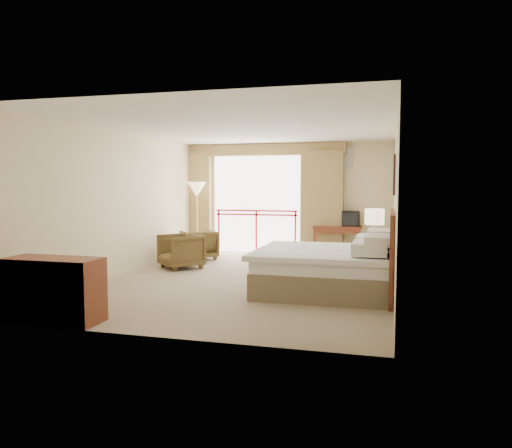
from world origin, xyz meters
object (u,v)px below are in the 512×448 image
(dresser, at_px, (53,290))
(wastebasket, at_px, (318,254))
(bed, at_px, (329,268))
(armchair_near, at_px, (181,268))
(side_table, at_px, (186,247))
(floor_lamp, at_px, (197,192))
(nightstand, at_px, (374,262))
(armchair_far, at_px, (199,259))
(tv, at_px, (351,219))
(table_lamp, at_px, (375,217))
(desk, at_px, (338,232))

(dresser, bearing_deg, wastebasket, 68.71)
(bed, relative_size, armchair_near, 2.76)
(bed, height_order, side_table, bed)
(bed, xyz_separation_m, floor_lamp, (-3.63, 3.45, 1.14))
(nightstand, height_order, armchair_far, nightstand)
(tv, distance_m, armchair_near, 4.16)
(side_table, xyz_separation_m, dresser, (0.19, -4.59, 0.03))
(armchair_far, height_order, armchair_near, armchair_near)
(table_lamp, relative_size, side_table, 1.12)
(side_table, bearing_deg, floor_lamp, 103.05)
(armchair_far, xyz_separation_m, side_table, (-0.02, -0.71, 0.37))
(tv, xyz_separation_m, side_table, (-3.32, -1.97, -0.53))
(nightstand, xyz_separation_m, side_table, (-3.94, 0.75, 0.05))
(wastebasket, xyz_separation_m, armchair_far, (-2.65, -0.47, -0.15))
(bed, height_order, floor_lamp, floor_lamp)
(armchair_far, bearing_deg, floor_lamp, -105.96)
(armchair_far, height_order, dresser, dresser)
(nightstand, xyz_separation_m, dresser, (-3.76, -3.84, 0.08))
(armchair_near, bearing_deg, side_table, 142.88)
(bed, xyz_separation_m, tv, (0.04, 3.90, 0.53))
(tv, bearing_deg, wastebasket, -121.20)
(desk, bearing_deg, nightstand, -70.31)
(nightstand, bearing_deg, dresser, -130.51)
(floor_lamp, xyz_separation_m, dresser, (0.54, -6.11, -1.11))
(desk, relative_size, wastebasket, 3.69)
(nightstand, height_order, dresser, dresser)
(desk, bearing_deg, dresser, -111.91)
(armchair_far, bearing_deg, bed, 100.54)
(armchair_far, relative_size, dresser, 0.61)
(bed, distance_m, table_lamp, 1.58)
(wastebasket, distance_m, side_table, 2.92)
(table_lamp, xyz_separation_m, floor_lamp, (-4.29, 2.22, 0.40))
(armchair_near, bearing_deg, desk, 82.00)
(armchair_far, bearing_deg, wastebasket, 149.51)
(desk, height_order, wastebasket, desk)
(desk, bearing_deg, table_lamp, -69.99)
(bed, distance_m, side_table, 3.81)
(table_lamp, distance_m, tv, 2.75)
(desk, height_order, tv, tv)
(armchair_far, distance_m, side_table, 0.80)
(armchair_far, relative_size, armchair_near, 0.95)
(table_lamp, xyz_separation_m, tv, (-0.62, 2.67, -0.22))
(wastebasket, xyz_separation_m, side_table, (-2.66, -1.17, 0.22))
(table_lamp, bearing_deg, tv, 103.12)
(bed, bearing_deg, nightstand, 60.81)
(armchair_far, bearing_deg, table_lamp, 119.74)
(table_lamp, bearing_deg, nightstand, -90.00)
(nightstand, xyz_separation_m, wastebasket, (-1.28, 1.93, -0.17))
(dresser, bearing_deg, armchair_far, 93.78)
(bed, xyz_separation_m, desk, (-0.26, 3.96, 0.19))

